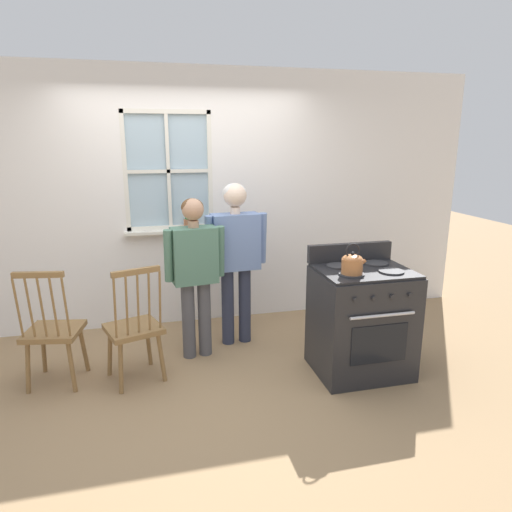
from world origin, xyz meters
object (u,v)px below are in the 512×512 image
object	(u,v)px
chair_by_window	(53,332)
kettle	(352,263)
potted_plant	(190,222)
stove	(361,320)
person_elderly_left	(195,264)
chair_near_wall	(134,329)
person_teen_center	(236,247)

from	to	relation	value
chair_by_window	kettle	bearing A→B (deg)	177.65
potted_plant	chair_by_window	bearing A→B (deg)	-139.87
stove	potted_plant	distance (m)	2.04
chair_by_window	person_elderly_left	xyz separation A→B (m)	(1.19, 0.23, 0.43)
kettle	potted_plant	bearing A→B (deg)	125.30
stove	kettle	world-z (taller)	kettle
chair_near_wall	potted_plant	xyz separation A→B (m)	(0.60, 1.14, 0.67)
person_elderly_left	kettle	world-z (taller)	person_elderly_left
person_elderly_left	stove	bearing A→B (deg)	-32.58
stove	potted_plant	world-z (taller)	potted_plant
chair_by_window	potted_plant	size ratio (longest dim) A/B	4.16
chair_by_window	person_teen_center	xyz separation A→B (m)	(1.61, 0.44, 0.52)
potted_plant	person_teen_center	bearing A→B (deg)	-59.15
stove	kettle	size ratio (longest dim) A/B	4.39
chair_by_window	chair_near_wall	size ratio (longest dim) A/B	1.00
person_elderly_left	person_teen_center	world-z (taller)	person_teen_center
person_elderly_left	kettle	size ratio (longest dim) A/B	5.99
stove	potted_plant	xyz separation A→B (m)	(-1.29, 1.44, 0.66)
kettle	potted_plant	world-z (taller)	potted_plant
kettle	chair_near_wall	bearing A→B (deg)	165.88
chair_near_wall	person_elderly_left	xyz separation A→B (m)	(0.55, 0.33, 0.43)
person_teen_center	stove	distance (m)	1.34
chair_near_wall	kettle	bearing A→B (deg)	147.36
stove	potted_plant	bearing A→B (deg)	131.79
chair_by_window	person_teen_center	world-z (taller)	person_teen_center
person_elderly_left	potted_plant	xyz separation A→B (m)	(0.05, 0.82, 0.24)
chair_near_wall	stove	size ratio (longest dim) A/B	0.93
kettle	stove	bearing A→B (deg)	36.94
chair_by_window	chair_near_wall	distance (m)	0.65
potted_plant	kettle	bearing A→B (deg)	-54.70
person_elderly_left	potted_plant	size ratio (longest dim) A/B	6.09
person_elderly_left	potted_plant	world-z (taller)	person_elderly_left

